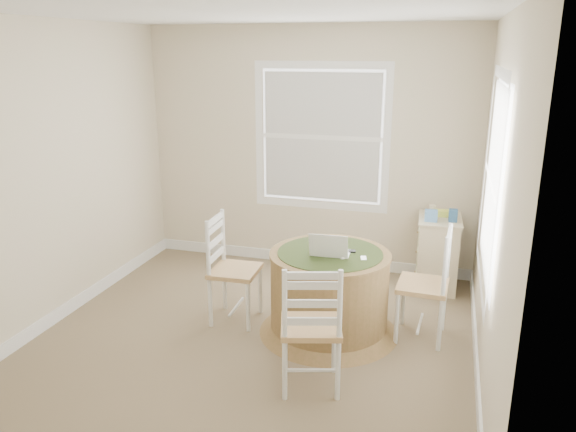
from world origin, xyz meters
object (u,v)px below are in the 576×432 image
(chair_left, at_px, (235,270))
(chair_right, at_px, (423,285))
(laptop, at_px, (330,251))
(round_table, at_px, (329,289))
(chair_near, at_px, (311,326))
(corner_chest, at_px, (437,253))

(chair_left, relative_size, chair_right, 1.00)
(chair_left, bearing_deg, laptop, -94.59)
(round_table, xyz_separation_m, chair_near, (0.05, -0.83, 0.08))
(chair_right, bearing_deg, chair_near, -33.82)
(round_table, height_order, corner_chest, corner_chest)
(laptop, bearing_deg, chair_right, -169.83)
(round_table, height_order, chair_near, chair_near)
(corner_chest, bearing_deg, round_table, -127.21)
(laptop, bearing_deg, chair_left, -4.85)
(laptop, xyz_separation_m, corner_chest, (0.84, 1.28, -0.38))
(laptop, bearing_deg, chair_near, 90.08)
(chair_near, bearing_deg, chair_right, -142.74)
(corner_chest, bearing_deg, chair_near, -113.94)
(chair_right, xyz_separation_m, corner_chest, (0.09, 1.11, -0.10))
(chair_left, xyz_separation_m, chair_near, (0.89, -0.82, 0.00))
(round_table, xyz_separation_m, corner_chest, (0.85, 1.24, -0.02))
(round_table, xyz_separation_m, chair_left, (-0.85, -0.01, 0.08))
(corner_chest, bearing_deg, chair_right, -97.19)
(round_table, bearing_deg, chair_near, -98.95)
(chair_near, bearing_deg, round_table, -102.78)
(chair_right, xyz_separation_m, laptop, (-0.75, -0.17, 0.28))
(chair_left, distance_m, corner_chest, 2.11)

